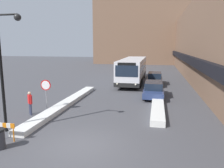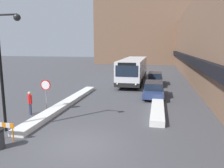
{
  "view_description": "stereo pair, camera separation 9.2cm",
  "coord_description": "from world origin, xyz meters",
  "px_view_note": "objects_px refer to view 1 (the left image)",
  "views": [
    {
      "loc": [
        3.45,
        -9.27,
        4.72
      ],
      "look_at": [
        -0.3,
        8.8,
        1.47
      ],
      "focal_mm": 35.0,
      "sensor_mm": 36.0,
      "label": 1
    },
    {
      "loc": [
        3.54,
        -9.25,
        4.72
      ],
      "look_at": [
        -0.3,
        8.8,
        1.47
      ],
      "focal_mm": 35.0,
      "sensor_mm": 36.0,
      "label": 2
    }
  ],
  "objects_px": {
    "city_bus": "(133,69)",
    "parked_car_middle": "(155,79)",
    "parked_car_front": "(154,89)",
    "street_lamp": "(5,60)",
    "construction_barricade": "(5,128)",
    "stop_sign": "(46,89)",
    "pedestrian": "(30,101)"
  },
  "relations": [
    {
      "from": "construction_barricade",
      "to": "parked_car_front",
      "type": "bearing_deg",
      "value": 57.83
    },
    {
      "from": "parked_car_middle",
      "to": "stop_sign",
      "type": "relative_size",
      "value": 1.99
    },
    {
      "from": "stop_sign",
      "to": "street_lamp",
      "type": "bearing_deg",
      "value": -92.24
    },
    {
      "from": "parked_car_front",
      "to": "construction_barricade",
      "type": "height_order",
      "value": "parked_car_front"
    },
    {
      "from": "pedestrian",
      "to": "construction_barricade",
      "type": "distance_m",
      "value": 4.23
    },
    {
      "from": "parked_car_middle",
      "to": "street_lamp",
      "type": "xyz_separation_m",
      "value": [
        -7.61,
        -16.83,
        3.23
      ]
    },
    {
      "from": "street_lamp",
      "to": "construction_barricade",
      "type": "relative_size",
      "value": 5.84
    },
    {
      "from": "parked_car_front",
      "to": "stop_sign",
      "type": "distance_m",
      "value": 9.82
    },
    {
      "from": "city_bus",
      "to": "parked_car_front",
      "type": "relative_size",
      "value": 2.65
    },
    {
      "from": "city_bus",
      "to": "parked_car_middle",
      "type": "xyz_separation_m",
      "value": [
        2.81,
        -1.27,
        -0.92
      ]
    },
    {
      "from": "parked_car_middle",
      "to": "pedestrian",
      "type": "xyz_separation_m",
      "value": [
        -8.22,
        -13.88,
        0.23
      ]
    },
    {
      "from": "stop_sign",
      "to": "street_lamp",
      "type": "xyz_separation_m",
      "value": [
        -0.15,
        -3.83,
        2.27
      ]
    },
    {
      "from": "construction_barricade",
      "to": "street_lamp",
      "type": "bearing_deg",
      "value": 115.42
    },
    {
      "from": "stop_sign",
      "to": "street_lamp",
      "type": "relative_size",
      "value": 0.36
    },
    {
      "from": "street_lamp",
      "to": "construction_barricade",
      "type": "bearing_deg",
      "value": -64.58
    },
    {
      "from": "parked_car_front",
      "to": "stop_sign",
      "type": "relative_size",
      "value": 2.0
    },
    {
      "from": "parked_car_front",
      "to": "pedestrian",
      "type": "distance_m",
      "value": 10.92
    },
    {
      "from": "stop_sign",
      "to": "parked_car_front",
      "type": "bearing_deg",
      "value": 40.25
    },
    {
      "from": "city_bus",
      "to": "parked_car_front",
      "type": "height_order",
      "value": "city_bus"
    },
    {
      "from": "parked_car_middle",
      "to": "construction_barricade",
      "type": "distance_m",
      "value": 19.29
    },
    {
      "from": "pedestrian",
      "to": "construction_barricade",
      "type": "relative_size",
      "value": 1.49
    },
    {
      "from": "parked_car_front",
      "to": "construction_barricade",
      "type": "xyz_separation_m",
      "value": [
        -7.08,
        -11.25,
        -0.05
      ]
    },
    {
      "from": "pedestrian",
      "to": "parked_car_front",
      "type": "bearing_deg",
      "value": 85.55
    },
    {
      "from": "parked_car_middle",
      "to": "pedestrian",
      "type": "relative_size",
      "value": 2.85
    },
    {
      "from": "parked_car_front",
      "to": "construction_barricade",
      "type": "distance_m",
      "value": 13.29
    },
    {
      "from": "city_bus",
      "to": "pedestrian",
      "type": "height_order",
      "value": "city_bus"
    },
    {
      "from": "city_bus",
      "to": "pedestrian",
      "type": "relative_size",
      "value": 7.61
    },
    {
      "from": "parked_car_front",
      "to": "stop_sign",
      "type": "bearing_deg",
      "value": -139.75
    },
    {
      "from": "city_bus",
      "to": "parked_car_middle",
      "type": "relative_size",
      "value": 2.67
    },
    {
      "from": "city_bus",
      "to": "parked_car_front",
      "type": "xyz_separation_m",
      "value": [
        2.81,
        -7.96,
        -0.95
      ]
    },
    {
      "from": "parked_car_middle",
      "to": "street_lamp",
      "type": "height_order",
      "value": "street_lamp"
    },
    {
      "from": "construction_barricade",
      "to": "stop_sign",
      "type": "bearing_deg",
      "value": 94.37
    }
  ]
}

